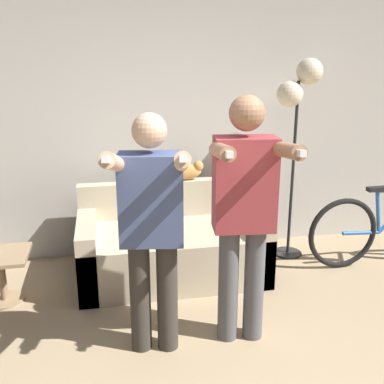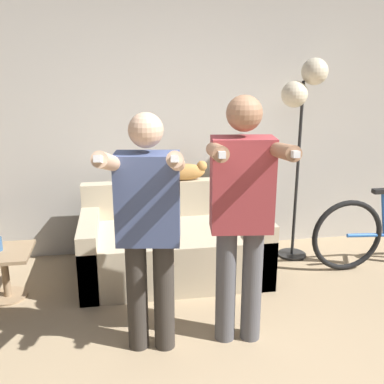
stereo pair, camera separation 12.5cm
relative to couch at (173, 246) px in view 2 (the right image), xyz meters
The scene contains 7 objects.
wall_back 1.21m from the couch, 73.75° to the left, with size 10.00×0.05×2.60m.
couch is the anchor object (origin of this frame).
person_left 1.32m from the couch, 104.82° to the right, with size 0.55×0.71×1.61m.
person_right 1.35m from the couch, 73.76° to the right, with size 0.53×0.71×1.71m.
cat 0.73m from the couch, 64.25° to the left, with size 0.53×0.12×0.18m.
floor_lamp 1.82m from the couch, ahead, with size 0.42×0.28×1.93m.
side_table 1.44m from the couch, behind, with size 0.45×0.45×0.42m.
Camera 2 is at (-0.63, -1.88, 1.91)m, focal length 42.00 mm.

